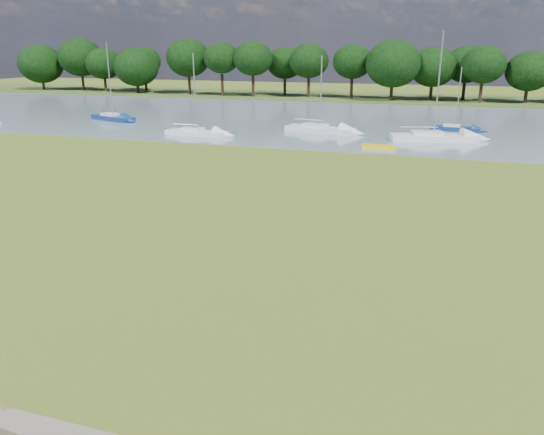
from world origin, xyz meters
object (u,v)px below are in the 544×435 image
(kayak, at_px, (379,147))
(sailboat_3, at_px, (319,127))
(sailboat_1, at_px, (196,131))
(sailboat_2, at_px, (455,127))
(sailboat_6, at_px, (433,135))
(sailboat_4, at_px, (112,116))

(kayak, bearing_deg, sailboat_3, 135.75)
(sailboat_1, xyz_separation_m, sailboat_2, (23.95, 10.66, -0.00))
(sailboat_6, bearing_deg, sailboat_1, 175.13)
(sailboat_1, bearing_deg, sailboat_3, 29.82)
(sailboat_1, height_order, sailboat_4, sailboat_4)
(sailboat_2, xyz_separation_m, sailboat_4, (-38.04, -3.70, 0.09))
(kayak, distance_m, sailboat_6, 6.78)
(kayak, bearing_deg, sailboat_2, 66.05)
(sailboat_1, height_order, sailboat_6, sailboat_6)
(kayak, height_order, sailboat_2, sailboat_2)
(sailboat_6, bearing_deg, kayak, -142.19)
(sailboat_1, relative_size, sailboat_4, 0.88)
(sailboat_1, xyz_separation_m, sailboat_6, (22.00, 3.67, 0.12))
(sailboat_2, relative_size, sailboat_4, 0.72)
(sailboat_1, distance_m, sailboat_3, 12.32)
(sailboat_2, distance_m, sailboat_3, 13.94)
(kayak, height_order, sailboat_6, sailboat_6)
(kayak, distance_m, sailboat_1, 17.93)
(sailboat_6, bearing_deg, sailboat_3, 155.67)
(sailboat_2, relative_size, sailboat_6, 0.66)
(sailboat_3, distance_m, sailboat_6, 11.21)
(kayak, distance_m, sailboat_3, 10.03)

